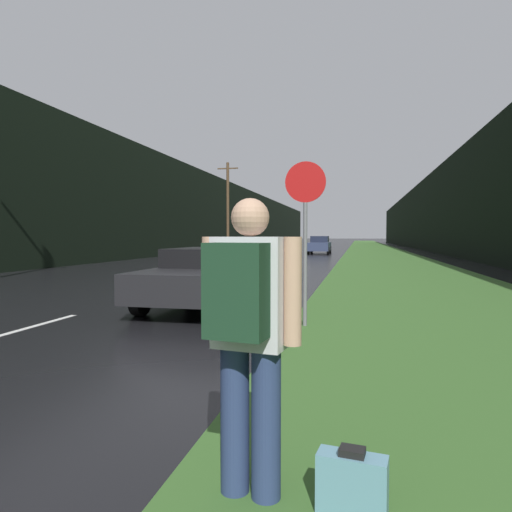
{
  "coord_description": "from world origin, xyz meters",
  "views": [
    {
      "loc": [
        5.45,
        1.37,
        1.56
      ],
      "look_at": [
        2.18,
        15.94,
        0.9
      ],
      "focal_mm": 32.0,
      "sensor_mm": 36.0,
      "label": 1
    }
  ],
  "objects_px": {
    "hitchhiker_with_backpack": "(248,329)",
    "car_oncoming": "(291,244)",
    "stop_sign": "(305,225)",
    "car_passing_near": "(206,275)",
    "car_passing_far": "(320,245)",
    "suitcase": "(352,485)"
  },
  "relations": [
    {
      "from": "hitchhiker_with_backpack",
      "to": "car_oncoming",
      "type": "relative_size",
      "value": 0.38
    },
    {
      "from": "suitcase",
      "to": "car_passing_far",
      "type": "relative_size",
      "value": 0.09
    },
    {
      "from": "car_passing_near",
      "to": "car_passing_far",
      "type": "distance_m",
      "value": 30.67
    },
    {
      "from": "car_passing_near",
      "to": "car_oncoming",
      "type": "bearing_deg",
      "value": -84.22
    },
    {
      "from": "car_passing_near",
      "to": "car_passing_far",
      "type": "height_order",
      "value": "car_passing_far"
    },
    {
      "from": "stop_sign",
      "to": "car_passing_near",
      "type": "distance_m",
      "value": 3.25
    },
    {
      "from": "stop_sign",
      "to": "car_oncoming",
      "type": "relative_size",
      "value": 0.6
    },
    {
      "from": "suitcase",
      "to": "car_passing_near",
      "type": "height_order",
      "value": "car_passing_near"
    },
    {
      "from": "stop_sign",
      "to": "car_passing_far",
      "type": "distance_m",
      "value": 32.67
    },
    {
      "from": "car_passing_near",
      "to": "car_oncoming",
      "type": "xyz_separation_m",
      "value": [
        -4.28,
        42.34,
        0.01
      ]
    },
    {
      "from": "hitchhiker_with_backpack",
      "to": "suitcase",
      "type": "xyz_separation_m",
      "value": [
        0.6,
        -0.03,
        -0.84
      ]
    },
    {
      "from": "car_passing_far",
      "to": "car_oncoming",
      "type": "height_order",
      "value": "car_passing_far"
    },
    {
      "from": "hitchhiker_with_backpack",
      "to": "car_passing_near",
      "type": "height_order",
      "value": "hitchhiker_with_backpack"
    },
    {
      "from": "hitchhiker_with_backpack",
      "to": "stop_sign",
      "type": "bearing_deg",
      "value": 101.05
    },
    {
      "from": "hitchhiker_with_backpack",
      "to": "car_oncoming",
      "type": "bearing_deg",
      "value": 106.19
    },
    {
      "from": "suitcase",
      "to": "car_passing_near",
      "type": "distance_m",
      "value": 7.87
    },
    {
      "from": "car_passing_near",
      "to": "suitcase",
      "type": "bearing_deg",
      "value": 114.73
    },
    {
      "from": "stop_sign",
      "to": "car_oncoming",
      "type": "distance_m",
      "value": 44.75
    },
    {
      "from": "car_passing_near",
      "to": "car_passing_far",
      "type": "relative_size",
      "value": 1.04
    },
    {
      "from": "stop_sign",
      "to": "car_oncoming",
      "type": "height_order",
      "value": "stop_sign"
    },
    {
      "from": "hitchhiker_with_backpack",
      "to": "car_oncoming",
      "type": "distance_m",
      "value": 49.93
    },
    {
      "from": "suitcase",
      "to": "car_oncoming",
      "type": "bearing_deg",
      "value": 106.87
    }
  ]
}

